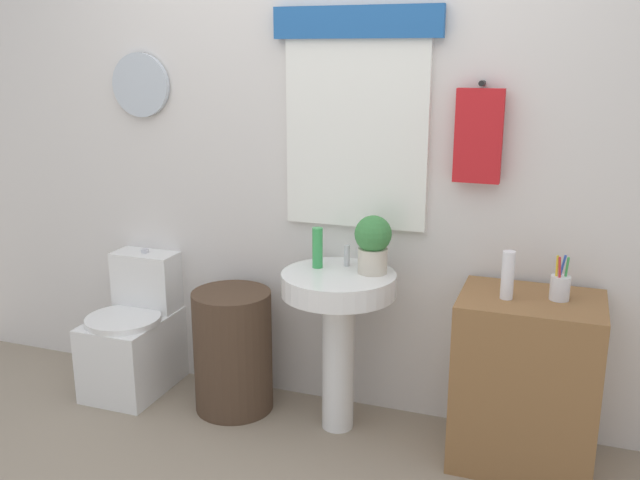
# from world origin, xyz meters

# --- Properties ---
(back_wall) EXTENTS (4.40, 0.18, 2.60)m
(back_wall) POSITION_xyz_m (0.00, 1.15, 1.30)
(back_wall) COLOR silver
(back_wall) RESTS_ON ground_plane
(toilet) EXTENTS (0.38, 0.51, 0.72)m
(toilet) POSITION_xyz_m (-0.98, 0.88, 0.28)
(toilet) COLOR white
(toilet) RESTS_ON ground_plane
(laundry_hamper) EXTENTS (0.39, 0.39, 0.61)m
(laundry_hamper) POSITION_xyz_m (-0.39, 0.85, 0.30)
(laundry_hamper) COLOR #4C3828
(laundry_hamper) RESTS_ON ground_plane
(pedestal_sink) EXTENTS (0.52, 0.52, 0.77)m
(pedestal_sink) POSITION_xyz_m (0.15, 0.85, 0.58)
(pedestal_sink) COLOR white
(pedestal_sink) RESTS_ON ground_plane
(faucet) EXTENTS (0.03, 0.03, 0.10)m
(faucet) POSITION_xyz_m (0.15, 0.97, 0.82)
(faucet) COLOR silver
(faucet) RESTS_ON pedestal_sink
(wooden_cabinet) EXTENTS (0.58, 0.44, 0.75)m
(wooden_cabinet) POSITION_xyz_m (0.99, 0.85, 0.38)
(wooden_cabinet) COLOR olive
(wooden_cabinet) RESTS_ON ground_plane
(soap_bottle) EXTENTS (0.05, 0.05, 0.19)m
(soap_bottle) POSITION_xyz_m (0.03, 0.90, 0.86)
(soap_bottle) COLOR green
(soap_bottle) RESTS_ON pedestal_sink
(potted_plant) EXTENTS (0.17, 0.17, 0.26)m
(potted_plant) POSITION_xyz_m (0.29, 0.91, 0.91)
(potted_plant) COLOR beige
(potted_plant) RESTS_ON pedestal_sink
(lotion_bottle) EXTENTS (0.05, 0.05, 0.20)m
(lotion_bottle) POSITION_xyz_m (0.89, 0.81, 0.85)
(lotion_bottle) COLOR white
(lotion_bottle) RESTS_ON wooden_cabinet
(toothbrush_cup) EXTENTS (0.08, 0.08, 0.19)m
(toothbrush_cup) POSITION_xyz_m (1.09, 0.87, 0.80)
(toothbrush_cup) COLOR silver
(toothbrush_cup) RESTS_ON wooden_cabinet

